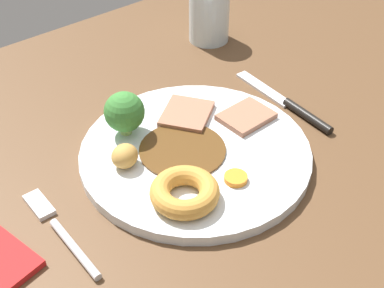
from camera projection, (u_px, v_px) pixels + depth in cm
name	position (u px, v px, depth cm)	size (l,w,h in cm)	color
dining_table	(195.00, 168.00, 69.41)	(120.00, 84.00, 3.60)	brown
dinner_plate	(192.00, 154.00, 67.65)	(28.87, 28.87, 1.40)	white
gravy_pool	(182.00, 150.00, 67.03)	(10.82, 10.82, 0.30)	#563819
meat_slice_main	(246.00, 116.00, 71.98)	(6.69, 5.27, 0.80)	#9E664C
meat_slice_under	(187.00, 114.00, 72.42)	(6.85, 6.06, 0.80)	#9E664C
yorkshire_pudding	(185.00, 192.00, 59.84)	(7.84, 7.84, 2.31)	#C68938
roast_potato_left	(125.00, 156.00, 64.19)	(3.42, 3.10, 2.82)	#BC8C42
carrot_coin_front	(237.00, 177.00, 62.89)	(2.75, 2.75, 0.67)	orange
broccoli_floret	(124.00, 112.00, 67.91)	(5.19, 5.19, 5.89)	#8CB766
fork	(59.00, 230.00, 58.47)	(2.07, 15.27, 0.90)	silver
knife	(290.00, 105.00, 76.27)	(2.59, 18.55, 1.20)	black
water_glass	(209.00, 16.00, 89.39)	(6.70, 6.70, 8.59)	silver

